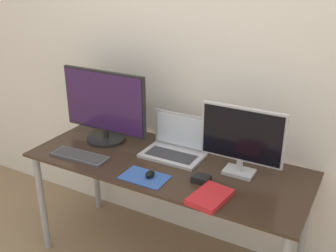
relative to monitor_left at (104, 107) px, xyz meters
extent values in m
cube|color=silver|center=(0.51, 0.31, 0.28)|extent=(7.00, 0.05, 2.50)
cube|color=#332319|center=(0.51, -0.09, -0.24)|extent=(1.69, 0.67, 0.02)
cylinder|color=#99999E|center=(-0.28, -0.37, -0.61)|extent=(0.04, 0.04, 0.72)
cylinder|color=#99999E|center=(-0.28, 0.19, -0.61)|extent=(0.04, 0.04, 0.72)
cylinder|color=#99999E|center=(1.30, 0.19, -0.61)|extent=(0.04, 0.04, 0.72)
cylinder|color=black|center=(0.00, 0.00, -0.22)|extent=(0.26, 0.26, 0.02)
cylinder|color=black|center=(0.00, 0.00, -0.18)|extent=(0.04, 0.04, 0.06)
cube|color=black|center=(0.00, 0.00, 0.04)|extent=(0.62, 0.02, 0.41)
cube|color=#331947|center=(0.00, -0.01, 0.04)|extent=(0.59, 0.01, 0.38)
cube|color=#B2B2B7|center=(0.93, 0.00, -0.22)|extent=(0.17, 0.12, 0.02)
cylinder|color=#B2B2B7|center=(0.93, 0.00, -0.17)|extent=(0.04, 0.04, 0.08)
cube|color=#B2B2B7|center=(0.93, 0.00, 0.01)|extent=(0.47, 0.02, 0.31)
cube|color=black|center=(0.93, -0.01, 0.01)|extent=(0.44, 0.01, 0.29)
cube|color=#ADADB2|center=(0.50, 0.00, -0.22)|extent=(0.37, 0.23, 0.02)
cube|color=#2D2D33|center=(0.50, -0.02, -0.21)|extent=(0.31, 0.13, 0.00)
cube|color=#ADADB2|center=(0.50, 0.12, -0.10)|extent=(0.37, 0.01, 0.22)
cube|color=silver|center=(0.50, 0.11, -0.10)|extent=(0.33, 0.00, 0.20)
cube|color=#4C4C51|center=(0.01, -0.28, -0.22)|extent=(0.37, 0.14, 0.02)
cube|color=#383838|center=(0.01, -0.28, -0.22)|extent=(0.34, 0.11, 0.00)
cube|color=#2D519E|center=(0.49, -0.30, -0.23)|extent=(0.26, 0.17, 0.00)
ellipsoid|color=black|center=(0.52, -0.29, -0.21)|extent=(0.04, 0.07, 0.04)
cube|color=red|center=(0.89, -0.32, -0.22)|extent=(0.19, 0.25, 0.03)
cube|color=white|center=(0.89, -0.32, -0.22)|extent=(0.18, 0.24, 0.02)
cube|color=black|center=(0.78, -0.19, -0.21)|extent=(0.10, 0.07, 0.04)
camera|label=1|loc=(1.52, -1.89, 0.87)|focal=42.00mm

